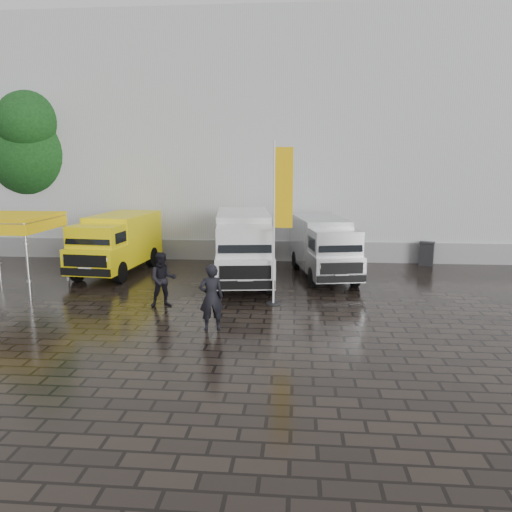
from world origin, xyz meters
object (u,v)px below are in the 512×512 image
Objects in this scene: flagpole at (279,214)px; person_tent at (163,280)px; van_silver at (323,248)px; wheelie_bin at (427,253)px; van_white at (244,248)px; person_front at (211,297)px; canopy_tent at (7,220)px; van_yellow at (117,245)px.

person_tent is at bearing -171.04° from flagpole.
van_silver reaches higher than wheelie_bin.
person_front is (-0.27, -6.15, -0.40)m from van_white.
van_white reaches higher than person_tent.
van_silver is 3.06× the size of person_tent.
canopy_tent is 18.31m from wheelie_bin.
flagpole reaches higher than van_white.
van_white is 9.29m from wheelie_bin.
van_yellow is at bearing 169.22° from van_silver.
van_yellow is at bearing -150.27° from wheelie_bin.
wheelie_bin is at bearing 18.39° from van_silver.
flagpole reaches higher than person_front.
van_silver reaches higher than person_front.
van_yellow is 6.05m from person_tent.
person_front is (5.50, -7.23, -0.28)m from van_yellow.
van_silver is 1.03× the size of flagpole.
van_white is 3.50m from van_silver.
van_yellow is 14.43m from wheelie_bin.
canopy_tent is at bearing -41.71° from person_front.
canopy_tent reaches higher than person_front.
canopy_tent reaches higher than van_silver.
flagpole is 2.82× the size of person_front.
person_tent is at bearing -50.04° from van_yellow.
person_tent is at bearing -149.44° from van_silver.
van_white is at bearing -5.39° from van_yellow.
van_silver is at bearing -132.40° from wheelie_bin.
flagpole is 4.05m from person_front.
van_silver is 1.81× the size of canopy_tent.
canopy_tent is 2.81× the size of wheelie_bin.
canopy_tent is 0.57× the size of flagpole.
van_yellow is 0.99× the size of flagpole.
van_yellow is 0.96× the size of van_silver.
van_white is at bearing -108.62° from person_front.
van_yellow is 9.09m from person_front.
van_white reaches higher than wheelie_bin.
person_front is at bearing -127.26° from van_silver.
van_silver is (9.07, 0.06, -0.03)m from van_yellow.
van_white is 2.03× the size of canopy_tent.
canopy_tent reaches higher than van_yellow.
flagpole is 10.26m from wheelie_bin.
van_yellow is at bearing 45.99° from canopy_tent.
canopy_tent reaches higher than wheelie_bin.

